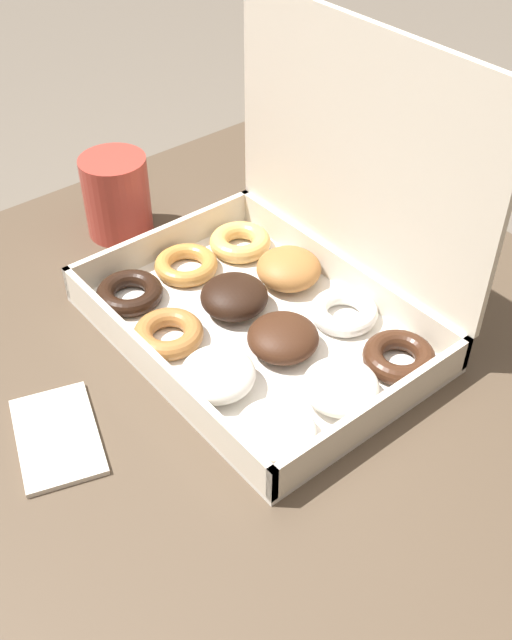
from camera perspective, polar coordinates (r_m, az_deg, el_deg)
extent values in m
cube|color=#4C3D2D|center=(0.80, -1.28, -6.09)|extent=(0.96, 0.92, 0.03)
cylinder|color=#4C3D2D|center=(1.49, 1.16, 0.93)|extent=(0.06, 0.06, 0.72)
cube|color=silver|center=(0.85, 0.00, -0.90)|extent=(0.38, 0.27, 0.01)
cube|color=beige|center=(0.78, -7.60, -3.72)|extent=(0.38, 0.01, 0.04)
cube|color=beige|center=(0.90, 6.54, 3.78)|extent=(0.38, 0.01, 0.04)
cube|color=beige|center=(0.95, -7.09, 5.96)|extent=(0.01, 0.27, 0.04)
cube|color=beige|center=(0.74, 9.19, -6.99)|extent=(0.01, 0.27, 0.04)
cube|color=beige|center=(0.82, 7.79, 12.69)|extent=(0.38, 0.01, 0.27)
torus|color=black|center=(0.89, -9.60, 2.05)|extent=(0.08, 0.08, 0.02)
torus|color=#9E6633|center=(0.83, -6.69, -1.04)|extent=(0.08, 0.08, 0.02)
ellipsoid|color=white|center=(0.77, -2.92, -4.16)|extent=(0.08, 0.08, 0.04)
ellipsoid|color=white|center=(0.72, 1.50, -8.40)|extent=(0.08, 0.08, 0.04)
torus|color=#B77A38|center=(0.93, -5.34, 4.20)|extent=(0.08, 0.08, 0.02)
ellipsoid|color=black|center=(0.86, -1.68, 1.80)|extent=(0.08, 0.08, 0.04)
ellipsoid|color=#381E11|center=(0.81, 2.07, -1.35)|extent=(0.08, 0.08, 0.04)
ellipsoid|color=white|center=(0.76, 6.46, -5.06)|extent=(0.08, 0.08, 0.04)
torus|color=tan|center=(0.96, -1.22, 5.95)|extent=(0.08, 0.08, 0.02)
ellipsoid|color=#9E6633|center=(0.90, 2.51, 3.93)|extent=(0.08, 0.08, 0.04)
torus|color=white|center=(0.86, 6.70, 0.62)|extent=(0.08, 0.08, 0.02)
torus|color=#381E11|center=(0.81, 10.84, -2.80)|extent=(0.08, 0.08, 0.02)
cylinder|color=#A3382D|center=(1.00, -10.56, 9.28)|extent=(0.09, 0.09, 0.11)
cylinder|color=black|center=(0.97, -10.92, 11.76)|extent=(0.07, 0.07, 0.01)
cube|color=silver|center=(0.77, -14.90, -8.55)|extent=(0.14, 0.11, 0.01)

